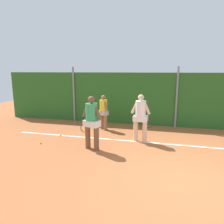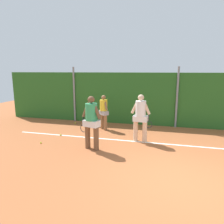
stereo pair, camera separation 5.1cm
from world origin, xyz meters
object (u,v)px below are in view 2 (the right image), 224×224
Objects in this scene: tennis_ball_2 at (144,128)px; tennis_ball_3 at (61,135)px; player_foreground_near at (91,120)px; tennis_ball_1 at (137,127)px; tennis_ball_4 at (75,123)px; tennis_ball_5 at (41,143)px; player_backcourt_far at (104,110)px; player_midcourt at (141,116)px.

tennis_ball_2 is 1.00× the size of tennis_ball_3.
player_foreground_near is 3.55m from tennis_ball_1.
tennis_ball_4 is 3.11m from tennis_ball_5.
player_foreground_near is at bearing -38.17° from player_backcourt_far.
tennis_ball_1 is 4.52m from tennis_ball_5.
player_midcourt is at bearing 18.55° from tennis_ball_5.
tennis_ball_3 and tennis_ball_5 have the same top height.
player_foreground_near is 3.89m from tennis_ball_4.
player_backcourt_far is (-1.85, 1.25, -0.12)m from player_midcourt.
tennis_ball_3 is (-3.31, -1.91, 0.00)m from tennis_ball_2.
tennis_ball_1 is at bearing 71.22° from player_backcourt_far.
player_foreground_near is 2.50m from player_backcourt_far.
tennis_ball_3 is at bearing -144.64° from tennis_ball_1.
tennis_ball_2 is at bearing -100.29° from player_foreground_near.
player_foreground_near reaches higher than tennis_ball_3.
tennis_ball_4 is at bearing -155.69° from player_backcourt_far.
tennis_ball_4 is (-0.25, 2.02, 0.00)m from tennis_ball_3.
player_midcourt reaches higher than tennis_ball_2.
player_foreground_near is at bearing -109.58° from tennis_ball_1.
tennis_ball_4 is at bearing 159.94° from player_midcourt.
player_foreground_near is at bearing -31.54° from tennis_ball_3.
player_midcourt reaches higher than tennis_ball_1.
tennis_ball_5 is (-3.60, -1.21, -1.00)m from player_midcourt.
player_midcourt is at bearing -125.30° from player_foreground_near.
player_midcourt is at bearing -88.74° from tennis_ball_2.
tennis_ball_4 is (-2.06, 3.13, -1.02)m from player_foreground_near.
player_backcourt_far is 2.08m from tennis_ball_2.
player_midcourt is (1.54, 1.23, -0.02)m from player_foreground_near.
tennis_ball_2 is at bearing -26.60° from tennis_ball_1.
player_foreground_near is 28.41× the size of tennis_ball_2.
tennis_ball_5 is at bearing -89.98° from tennis_ball_4.
tennis_ball_1 is at bearing -93.52° from player_foreground_near.
player_backcourt_far is at bearing 42.40° from tennis_ball_3.
tennis_ball_5 is (0.00, -3.11, 0.00)m from tennis_ball_4.
player_backcourt_far is 2.06m from tennis_ball_4.
player_foreground_near reaches higher than tennis_ball_1.
tennis_ball_3 is 2.04m from tennis_ball_4.
tennis_ball_2 is (1.50, 3.03, -1.02)m from player_foreground_near.
player_backcourt_far is 2.21m from tennis_ball_3.
tennis_ball_3 is (-1.50, -1.37, -0.87)m from player_backcourt_far.
player_foreground_near reaches higher than player_midcourt.
player_foreground_near reaches higher than tennis_ball_5.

